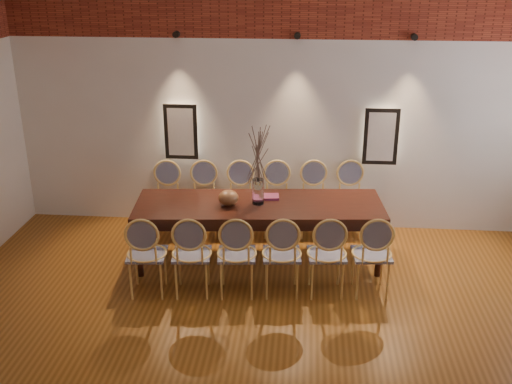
# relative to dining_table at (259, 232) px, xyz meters

# --- Properties ---
(wall_back) EXTENTS (7.00, 0.10, 4.00)m
(wall_back) POSITION_rel_dining_table_xyz_m (0.18, 1.16, 1.62)
(wall_back) COLOR silver
(wall_back) RESTS_ON ground
(niche_left) EXTENTS (0.36, 0.06, 0.66)m
(niche_left) POSITION_rel_dining_table_xyz_m (-1.12, 1.06, 0.93)
(niche_left) COLOR #FFEAC6
(niche_left) RESTS_ON wall_back
(niche_right) EXTENTS (0.36, 0.06, 0.66)m
(niche_right) POSITION_rel_dining_table_xyz_m (1.48, 1.06, 0.93)
(niche_right) COLOR #FFEAC6
(niche_right) RESTS_ON wall_back
(spot_fixture_left) EXTENTS (0.08, 0.10, 0.08)m
(spot_fixture_left) POSITION_rel_dining_table_xyz_m (-1.12, 1.03, 2.17)
(spot_fixture_left) COLOR black
(spot_fixture_left) RESTS_ON wall_back
(spot_fixture_mid) EXTENTS (0.08, 0.10, 0.08)m
(spot_fixture_mid) POSITION_rel_dining_table_xyz_m (0.38, 1.03, 2.17)
(spot_fixture_mid) COLOR black
(spot_fixture_mid) RESTS_ON wall_back
(spot_fixture_right) EXTENTS (0.08, 0.10, 0.08)m
(spot_fixture_right) POSITION_rel_dining_table_xyz_m (1.78, 1.03, 2.17)
(spot_fixture_right) COLOR black
(spot_fixture_right) RESTS_ON wall_back
(dining_table) EXTENTS (2.97, 1.18, 0.75)m
(dining_table) POSITION_rel_dining_table_xyz_m (0.00, 0.00, 0.00)
(dining_table) COLOR black
(dining_table) RESTS_ON floor
(chair_near_a) EXTENTS (0.48, 0.48, 0.94)m
(chair_near_a) POSITION_rel_dining_table_xyz_m (-1.14, -0.85, 0.09)
(chair_near_a) COLOR #E9BD64
(chair_near_a) RESTS_ON floor
(chair_near_b) EXTENTS (0.48, 0.48, 0.94)m
(chair_near_b) POSITION_rel_dining_table_xyz_m (-0.66, -0.81, 0.09)
(chair_near_b) COLOR #E9BD64
(chair_near_b) RESTS_ON floor
(chair_near_c) EXTENTS (0.48, 0.48, 0.94)m
(chair_near_c) POSITION_rel_dining_table_xyz_m (-0.18, -0.76, 0.09)
(chair_near_c) COLOR #E9BD64
(chair_near_c) RESTS_ON floor
(chair_near_d) EXTENTS (0.48, 0.48, 0.94)m
(chair_near_d) POSITION_rel_dining_table_xyz_m (0.31, -0.72, 0.09)
(chair_near_d) COLOR #E9BD64
(chair_near_d) RESTS_ON floor
(chair_near_e) EXTENTS (0.48, 0.48, 0.94)m
(chair_near_e) POSITION_rel_dining_table_xyz_m (0.79, -0.68, 0.09)
(chair_near_e) COLOR #E9BD64
(chair_near_e) RESTS_ON floor
(chair_near_f) EXTENTS (0.48, 0.48, 0.94)m
(chair_near_f) POSITION_rel_dining_table_xyz_m (1.27, -0.64, 0.09)
(chair_near_f) COLOR #E9BD64
(chair_near_f) RESTS_ON floor
(chair_far_a) EXTENTS (0.48, 0.48, 0.94)m
(chair_far_a) POSITION_rel_dining_table_xyz_m (-1.27, 0.64, 0.09)
(chair_far_a) COLOR #E9BD64
(chair_far_a) RESTS_ON floor
(chair_far_b) EXTENTS (0.48, 0.48, 0.94)m
(chair_far_b) POSITION_rel_dining_table_xyz_m (-0.79, 0.68, 0.09)
(chair_far_b) COLOR #E9BD64
(chair_far_b) RESTS_ON floor
(chair_far_c) EXTENTS (0.48, 0.48, 0.94)m
(chair_far_c) POSITION_rel_dining_table_xyz_m (-0.31, 0.72, 0.09)
(chair_far_c) COLOR #E9BD64
(chair_far_c) RESTS_ON floor
(chair_far_d) EXTENTS (0.48, 0.48, 0.94)m
(chair_far_d) POSITION_rel_dining_table_xyz_m (0.18, 0.76, 0.09)
(chair_far_d) COLOR #E9BD64
(chair_far_d) RESTS_ON floor
(chair_far_e) EXTENTS (0.48, 0.48, 0.94)m
(chair_far_e) POSITION_rel_dining_table_xyz_m (0.66, 0.81, 0.09)
(chair_far_e) COLOR #E9BD64
(chair_far_e) RESTS_ON floor
(chair_far_f) EXTENTS (0.48, 0.48, 0.94)m
(chair_far_f) POSITION_rel_dining_table_xyz_m (1.14, 0.85, 0.09)
(chair_far_f) COLOR #E9BD64
(chair_far_f) RESTS_ON floor
(vase) EXTENTS (0.14, 0.14, 0.30)m
(vase) POSITION_rel_dining_table_xyz_m (-0.01, -0.00, 0.53)
(vase) COLOR silver
(vase) RESTS_ON dining_table
(dried_branches) EXTENTS (0.50, 0.50, 0.70)m
(dried_branches) POSITION_rel_dining_table_xyz_m (-0.01, -0.00, 0.98)
(dried_branches) COLOR brown
(dried_branches) RESTS_ON vase
(bowl) EXTENTS (0.24, 0.24, 0.18)m
(bowl) POSITION_rel_dining_table_xyz_m (-0.35, -0.08, 0.46)
(bowl) COLOR brown
(bowl) RESTS_ON dining_table
(book) EXTENTS (0.27, 0.20, 0.03)m
(book) POSITION_rel_dining_table_xyz_m (0.09, 0.18, 0.39)
(book) COLOR #7F2A4E
(book) RESTS_ON dining_table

